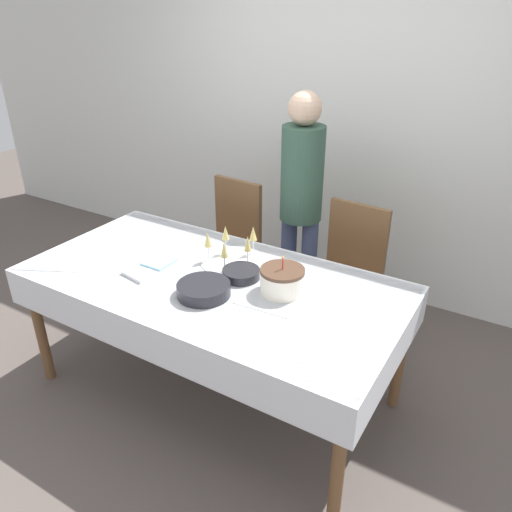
{
  "coord_description": "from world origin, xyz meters",
  "views": [
    {
      "loc": [
        1.41,
        -1.86,
        2.09
      ],
      "look_at": [
        0.2,
        0.15,
        0.89
      ],
      "focal_mm": 35.0,
      "sensor_mm": 36.0,
      "label": 1
    }
  ],
  "objects_px": {
    "person_standing": "(301,192)",
    "birthday_cake": "(282,280)",
    "champagne_tray": "(232,251)",
    "dining_chair_far_left": "(229,242)",
    "dining_chair_far_right": "(347,273)",
    "plate_stack_dessert": "(241,274)",
    "plate_stack_main": "(204,289)"
  },
  "relations": [
    {
      "from": "birthday_cake",
      "to": "plate_stack_dessert",
      "type": "bearing_deg",
      "value": 176.62
    },
    {
      "from": "plate_stack_dessert",
      "to": "person_standing",
      "type": "xyz_separation_m",
      "value": [
        -0.09,
        0.88,
        0.18
      ]
    },
    {
      "from": "dining_chair_far_left",
      "to": "plate_stack_dessert",
      "type": "height_order",
      "value": "dining_chair_far_left"
    },
    {
      "from": "birthday_cake",
      "to": "plate_stack_dessert",
      "type": "height_order",
      "value": "birthday_cake"
    },
    {
      "from": "dining_chair_far_left",
      "to": "birthday_cake",
      "type": "distance_m",
      "value": 1.17
    },
    {
      "from": "birthday_cake",
      "to": "plate_stack_main",
      "type": "height_order",
      "value": "birthday_cake"
    },
    {
      "from": "dining_chair_far_left",
      "to": "dining_chair_far_right",
      "type": "bearing_deg",
      "value": 0.0
    },
    {
      "from": "champagne_tray",
      "to": "dining_chair_far_right",
      "type": "bearing_deg",
      "value": 52.66
    },
    {
      "from": "plate_stack_main",
      "to": "person_standing",
      "type": "bearing_deg",
      "value": 91.3
    },
    {
      "from": "person_standing",
      "to": "birthday_cake",
      "type": "bearing_deg",
      "value": -68.85
    },
    {
      "from": "plate_stack_main",
      "to": "birthday_cake",
      "type": "bearing_deg",
      "value": 35.73
    },
    {
      "from": "dining_chair_far_right",
      "to": "birthday_cake",
      "type": "distance_m",
      "value": 0.82
    },
    {
      "from": "plate_stack_dessert",
      "to": "person_standing",
      "type": "height_order",
      "value": "person_standing"
    },
    {
      "from": "birthday_cake",
      "to": "person_standing",
      "type": "xyz_separation_m",
      "value": [
        -0.35,
        0.9,
        0.14
      ]
    },
    {
      "from": "dining_chair_far_right",
      "to": "plate_stack_main",
      "type": "height_order",
      "value": "dining_chair_far_right"
    },
    {
      "from": "plate_stack_main",
      "to": "person_standing",
      "type": "xyz_separation_m",
      "value": [
        -0.03,
        1.13,
        0.17
      ]
    },
    {
      "from": "birthday_cake",
      "to": "dining_chair_far_left",
      "type": "bearing_deg",
      "value": 137.95
    },
    {
      "from": "dining_chair_far_left",
      "to": "champagne_tray",
      "type": "distance_m",
      "value": 0.81
    },
    {
      "from": "dining_chair_far_right",
      "to": "plate_stack_dessert",
      "type": "distance_m",
      "value": 0.85
    },
    {
      "from": "dining_chair_far_right",
      "to": "champagne_tray",
      "type": "bearing_deg",
      "value": -127.34
    },
    {
      "from": "dining_chair_far_right",
      "to": "birthday_cake",
      "type": "height_order",
      "value": "same"
    },
    {
      "from": "champagne_tray",
      "to": "person_standing",
      "type": "distance_m",
      "value": 0.76
    },
    {
      "from": "champagne_tray",
      "to": "dining_chair_far_left",
      "type": "bearing_deg",
      "value": 125.79
    },
    {
      "from": "dining_chair_far_left",
      "to": "birthday_cake",
      "type": "bearing_deg",
      "value": -42.05
    },
    {
      "from": "champagne_tray",
      "to": "person_standing",
      "type": "bearing_deg",
      "value": 85.98
    },
    {
      "from": "champagne_tray",
      "to": "plate_stack_main",
      "type": "bearing_deg",
      "value": -78.28
    },
    {
      "from": "champagne_tray",
      "to": "plate_stack_main",
      "type": "relative_size",
      "value": 1.38
    },
    {
      "from": "dining_chair_far_left",
      "to": "plate_stack_dessert",
      "type": "bearing_deg",
      "value": -51.83
    },
    {
      "from": "dining_chair_far_left",
      "to": "birthday_cake",
      "type": "xyz_separation_m",
      "value": [
        0.84,
        -0.76,
        0.3
      ]
    },
    {
      "from": "dining_chair_far_left",
      "to": "plate_stack_main",
      "type": "height_order",
      "value": "dining_chair_far_left"
    },
    {
      "from": "plate_stack_main",
      "to": "dining_chair_far_left",
      "type": "bearing_deg",
      "value": 117.71
    },
    {
      "from": "champagne_tray",
      "to": "plate_stack_dessert",
      "type": "height_order",
      "value": "champagne_tray"
    }
  ]
}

